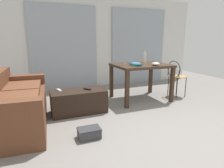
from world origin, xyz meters
TOP-DOWN VIEW (x-y plane):
  - ground_plane at (0.00, 1.28)m, footprint 8.07×8.07m
  - wall_back at (0.00, 3.36)m, footprint 5.69×0.10m
  - curtains at (0.00, 3.28)m, footprint 3.89×0.03m
  - couch at (-2.16, 1.33)m, footprint 0.92×1.89m
  - coffee_table at (-1.14, 1.48)m, footprint 0.97×0.48m
  - craft_table at (0.29, 1.75)m, footprint 1.15×0.91m
  - wire_chair at (1.14, 1.63)m, footprint 0.39×0.40m
  - bottle_near at (0.51, 1.97)m, footprint 0.08×0.08m
  - bowl at (0.44, 1.43)m, footprint 0.16×0.16m
  - book_stack at (0.07, 1.59)m, footprint 0.21×0.30m
  - tv_remote_on_table at (0.25, 1.88)m, footprint 0.12×0.18m
  - scissors at (-0.02, 1.86)m, footprint 0.07×0.11m
  - tv_remote_primary at (-0.97, 1.48)m, footprint 0.12×0.15m
  - tv_remote_secondary at (-1.46, 1.59)m, footprint 0.08×0.18m
  - shoebox at (-1.21, 0.50)m, footprint 0.30×0.20m

SIDE VIEW (x-z plane):
  - ground_plane at x=0.00m, z-range 0.00..0.00m
  - shoebox at x=-1.21m, z-range 0.00..0.14m
  - coffee_table at x=-1.14m, z-range 0.00..0.41m
  - couch at x=-2.16m, z-range -0.07..0.72m
  - tv_remote_secondary at x=-1.46m, z-range 0.41..0.43m
  - tv_remote_primary at x=-0.97m, z-range 0.41..0.43m
  - wire_chair at x=1.14m, z-range 0.11..0.94m
  - craft_table at x=0.29m, z-range 0.28..1.06m
  - scissors at x=-0.02m, z-range 0.78..0.79m
  - tv_remote_on_table at x=0.25m, z-range 0.78..0.80m
  - book_stack at x=0.07m, z-range 0.78..0.83m
  - bowl at x=0.44m, z-range 0.78..0.85m
  - bottle_near at x=0.51m, z-range 0.76..1.02m
  - curtains at x=0.00m, z-range 0.00..2.16m
  - wall_back at x=0.00m, z-range 0.00..2.45m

